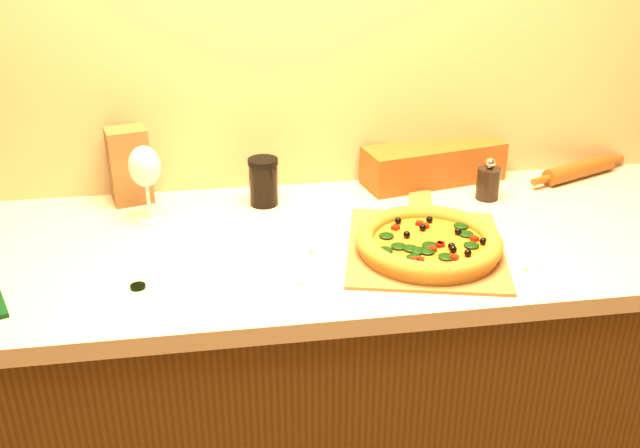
{
  "coord_description": "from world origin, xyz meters",
  "views": [
    {
      "loc": [
        -0.22,
        -0.01,
        1.64
      ],
      "look_at": [
        -0.01,
        1.38,
        0.96
      ],
      "focal_mm": 40.0,
      "sensor_mm": 36.0,
      "label": 1
    }
  ],
  "objects_px": {
    "pizza": "(429,242)",
    "pepper_grinder": "(488,182)",
    "pizza_peel": "(425,245)",
    "dark_jar": "(264,182)",
    "wine_glass": "(145,168)",
    "rolling_pin": "(579,170)"
  },
  "relations": [
    {
      "from": "pizza",
      "to": "pepper_grinder",
      "type": "relative_size",
      "value": 2.88
    },
    {
      "from": "pizza_peel",
      "to": "pizza",
      "type": "relative_size",
      "value": 1.7
    },
    {
      "from": "pizza_peel",
      "to": "dark_jar",
      "type": "relative_size",
      "value": 4.47
    },
    {
      "from": "pizza_peel",
      "to": "pepper_grinder",
      "type": "bearing_deg",
      "value": 58.74
    },
    {
      "from": "wine_glass",
      "to": "rolling_pin",
      "type": "bearing_deg",
      "value": 4.71
    },
    {
      "from": "pizza_peel",
      "to": "dark_jar",
      "type": "distance_m",
      "value": 0.44
    },
    {
      "from": "rolling_pin",
      "to": "wine_glass",
      "type": "distance_m",
      "value": 1.15
    },
    {
      "from": "pepper_grinder",
      "to": "wine_glass",
      "type": "relative_size",
      "value": 0.59
    },
    {
      "from": "pepper_grinder",
      "to": "pizza_peel",
      "type": "bearing_deg",
      "value": -134.83
    },
    {
      "from": "wine_glass",
      "to": "dark_jar",
      "type": "xyz_separation_m",
      "value": [
        0.28,
        0.05,
        -0.07
      ]
    },
    {
      "from": "rolling_pin",
      "to": "pizza_peel",
      "type": "bearing_deg",
      "value": -148.18
    },
    {
      "from": "pizza_peel",
      "to": "rolling_pin",
      "type": "xyz_separation_m",
      "value": [
        0.53,
        0.33,
        0.02
      ]
    },
    {
      "from": "pizza",
      "to": "wine_glass",
      "type": "bearing_deg",
      "value": 156.24
    },
    {
      "from": "pepper_grinder",
      "to": "wine_glass",
      "type": "distance_m",
      "value": 0.85
    },
    {
      "from": "dark_jar",
      "to": "pepper_grinder",
      "type": "bearing_deg",
      "value": -5.2
    },
    {
      "from": "pizza_peel",
      "to": "pepper_grinder",
      "type": "height_order",
      "value": "pepper_grinder"
    },
    {
      "from": "pizza",
      "to": "wine_glass",
      "type": "distance_m",
      "value": 0.67
    },
    {
      "from": "pepper_grinder",
      "to": "dark_jar",
      "type": "height_order",
      "value": "dark_jar"
    },
    {
      "from": "pepper_grinder",
      "to": "wine_glass",
      "type": "xyz_separation_m",
      "value": [
        -0.84,
        0.0,
        0.09
      ]
    },
    {
      "from": "pizza",
      "to": "pepper_grinder",
      "type": "height_order",
      "value": "pepper_grinder"
    },
    {
      "from": "pizza",
      "to": "pepper_grinder",
      "type": "bearing_deg",
      "value": 48.73
    },
    {
      "from": "rolling_pin",
      "to": "dark_jar",
      "type": "distance_m",
      "value": 0.87
    }
  ]
}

